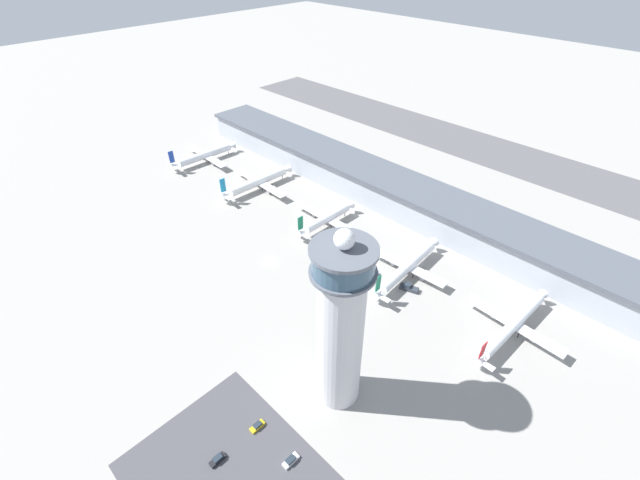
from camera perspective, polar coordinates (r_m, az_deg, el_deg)
ground_plane at (r=175.50m, az=-6.71°, el=-2.90°), size 1000.00×1000.00×0.00m
terminal_building at (r=213.07m, az=7.83°, el=7.25°), size 242.12×25.00×14.80m
runway_strip at (r=288.28m, az=19.35°, el=12.00°), size 363.18×44.00×0.01m
control_tower at (r=111.07m, az=2.79°, el=-11.24°), size 15.99×15.99×58.54m
airplane_gate_alpha at (r=257.55m, az=-15.12°, el=10.84°), size 37.29×41.56×12.68m
airplane_gate_bravo at (r=223.40m, az=-8.27°, el=7.70°), size 39.43×43.09×13.40m
airplane_gate_charlie at (r=192.13m, az=0.92°, el=2.89°), size 40.53×34.19×12.53m
airplane_gate_delta at (r=169.01m, az=11.59°, el=-3.53°), size 32.07×43.40×12.54m
airplane_gate_echo at (r=157.80m, az=24.39°, el=-10.28°), size 34.35×44.42×11.67m
service_truck_catering at (r=164.76m, az=11.76°, el=-6.27°), size 7.48×4.59×2.67m
service_truck_fuel at (r=169.45m, az=6.39°, el=-4.20°), size 8.12×5.34×2.42m
service_truck_baggage at (r=181.53m, az=3.83°, el=-0.71°), size 7.36×5.54×3.17m
car_white_wagon at (r=125.99m, az=-13.50°, el=-26.57°), size 1.82×4.38×1.57m
car_navy_sedan at (r=128.68m, az=-8.36°, el=-23.34°), size 1.76×4.25×1.36m
car_grey_coupe at (r=123.38m, az=-3.93°, el=-27.27°), size 1.86×4.63×1.45m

